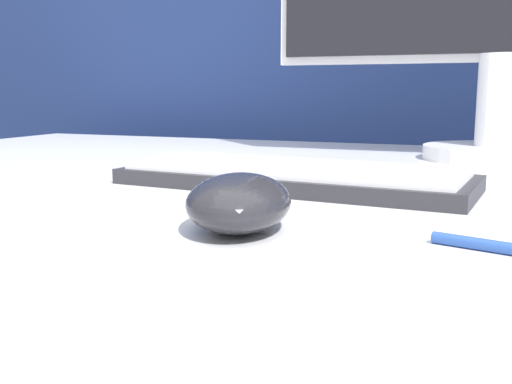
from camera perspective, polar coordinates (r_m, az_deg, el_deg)
partition_panel at (r=1.27m, az=16.63°, el=6.16°), size 5.00×0.03×1.48m
computer_mouse_near at (r=0.43m, az=-1.63°, el=-0.97°), size 0.10×0.13×0.04m
keyboard at (r=0.63m, az=3.52°, el=1.52°), size 0.38×0.17×0.02m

